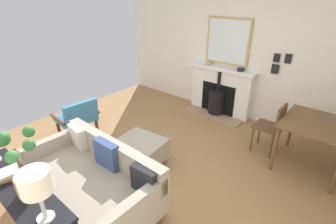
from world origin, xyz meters
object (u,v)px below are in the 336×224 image
at_px(mantel_bowl_near, 208,63).
at_px(ottoman, 142,149).
at_px(fireplace, 220,93).
at_px(mantel_bowl_far, 241,70).
at_px(book_stack, 8,174).
at_px(table_lamp_far_end, 36,184).
at_px(dining_table, 316,129).
at_px(console_table, 19,194).
at_px(armchair_accent, 78,116).
at_px(dining_chair_near_fireplace, 273,125).
at_px(sofa, 94,179).
at_px(potted_plant, 9,161).

xyz_separation_m(mantel_bowl_near, ottoman, (2.39, 0.36, -0.79)).
relative_size(fireplace, mantel_bowl_near, 11.53).
height_order(mantel_bowl_far, book_stack, mantel_bowl_far).
relative_size(table_lamp_far_end, dining_table, 0.50).
bearing_deg(console_table, ottoman, -177.22).
distance_m(ottoman, book_stack, 1.80).
bearing_deg(armchair_accent, dining_chair_near_fireplace, 121.86).
bearing_deg(armchair_accent, fireplace, 151.35).
bearing_deg(mantel_bowl_far, table_lamp_far_end, 3.93).
xyz_separation_m(ottoman, book_stack, (1.71, -0.10, 0.55)).
height_order(armchair_accent, console_table, console_table).
bearing_deg(dining_chair_near_fireplace, ottoman, -42.46).
height_order(console_table, table_lamp_far_end, table_lamp_far_end).
height_order(sofa, console_table, console_table).
height_order(fireplace, dining_chair_near_fireplace, fireplace).
xyz_separation_m(fireplace, mantel_bowl_far, (-0.03, 0.39, 0.59)).
bearing_deg(console_table, mantel_bowl_far, 175.76).
height_order(ottoman, armchair_accent, armchair_accent).
bearing_deg(dining_chair_near_fireplace, mantel_bowl_far, -129.68).
relative_size(mantel_bowl_near, dining_chair_near_fireplace, 0.14).
height_order(mantel_bowl_near, book_stack, mantel_bowl_near).
distance_m(fireplace, book_stack, 4.09).
xyz_separation_m(table_lamp_far_end, dining_chair_near_fireplace, (-3.25, 0.74, -0.60)).
bearing_deg(ottoman, dining_table, 127.74).
height_order(fireplace, console_table, fireplace).
distance_m(console_table, dining_chair_near_fireplace, 3.51).
xyz_separation_m(console_table, dining_chair_near_fireplace, (-3.25, 1.33, -0.14)).
relative_size(ottoman, console_table, 0.47).
bearing_deg(fireplace, dining_table, 67.63).
xyz_separation_m(console_table, table_lamp_far_end, (0.00, 0.59, 0.46)).
distance_m(fireplace, sofa, 3.29).
xyz_separation_m(fireplace, dining_table, (0.82, 1.99, 0.20)).
height_order(armchair_accent, table_lamp_far_end, table_lamp_far_end).
distance_m(table_lamp_far_end, potted_plant, 0.42).
relative_size(mantel_bowl_near, mantel_bowl_far, 0.86).
distance_m(mantel_bowl_far, sofa, 3.40).
distance_m(console_table, dining_table, 3.77).
bearing_deg(dining_table, console_table, -30.43).
xyz_separation_m(armchair_accent, table_lamp_far_end, (1.50, 2.07, 0.69)).
xyz_separation_m(fireplace, book_stack, (4.07, -0.11, 0.35)).
bearing_deg(book_stack, console_table, 89.77).
relative_size(fireplace, mantel_bowl_far, 9.96).
bearing_deg(mantel_bowl_near, ottoman, 8.47).
bearing_deg(book_stack, mantel_bowl_near, -176.49).
xyz_separation_m(armchair_accent, console_table, (1.50, 1.48, 0.23)).
relative_size(ottoman, dining_chair_near_fireplace, 0.85).
distance_m(sofa, dining_table, 3.14).
xyz_separation_m(mantel_bowl_far, dining_chair_near_fireplace, (0.85, 1.02, -0.53)).
height_order(ottoman, book_stack, book_stack).
relative_size(console_table, dining_table, 1.66).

